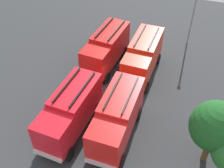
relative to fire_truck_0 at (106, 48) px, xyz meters
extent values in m
plane|color=#2D3033|center=(4.30, 2.14, -2.15)|extent=(48.79, 48.79, 0.00)
cube|color=red|center=(2.44, -0.18, -0.05)|extent=(2.38, 2.66, 2.60)
cube|color=#8C9EAD|center=(3.49, -0.26, 0.26)|extent=(0.24, 2.12, 1.46)
cube|color=red|center=(-1.05, 0.08, 0.10)|extent=(4.97, 2.85, 2.90)
cube|color=black|center=(-1.00, 0.76, 1.67)|extent=(4.32, 0.44, 0.12)
cube|color=black|center=(-1.10, -0.61, 1.67)|extent=(4.32, 0.44, 0.12)
cube|color=silver|center=(3.64, -0.27, -1.20)|extent=(0.38, 2.38, 0.28)
cylinder|color=black|center=(2.73, 1.00, -1.60)|extent=(1.12, 0.43, 1.10)
cylinder|color=black|center=(2.55, -1.40, -1.60)|extent=(1.12, 0.43, 1.10)
cylinder|color=black|center=(-2.15, 1.37, -1.60)|extent=(1.12, 0.43, 1.10)
cylinder|color=black|center=(-2.33, -1.03, -1.60)|extent=(1.12, 0.43, 1.10)
cube|color=red|center=(11.62, 0.25, -0.05)|extent=(2.33, 2.61, 2.60)
cube|color=#8C9EAD|center=(12.67, 0.19, 0.26)|extent=(0.19, 2.13, 1.46)
cube|color=red|center=(8.12, 0.43, 0.10)|extent=(4.92, 2.74, 2.90)
cube|color=black|center=(8.16, 1.11, 1.67)|extent=(4.32, 0.34, 0.12)
cube|color=black|center=(8.09, -0.26, 1.67)|extent=(4.32, 0.34, 0.12)
cube|color=silver|center=(12.82, 0.18, -1.20)|extent=(0.32, 2.38, 0.28)
cylinder|color=black|center=(11.88, 1.43, -1.60)|extent=(1.12, 0.41, 1.10)
cylinder|color=black|center=(11.75, -0.96, -1.60)|extent=(1.12, 0.41, 1.10)
cylinder|color=black|center=(6.98, 1.69, -1.60)|extent=(1.12, 0.41, 1.10)
cylinder|color=black|center=(6.86, -0.71, -1.60)|extent=(1.12, 0.41, 1.10)
cube|color=red|center=(2.54, 3.86, -0.05)|extent=(2.24, 2.54, 2.60)
cube|color=#8C9EAD|center=(3.59, 3.85, 0.26)|extent=(0.12, 2.13, 1.46)
cube|color=red|center=(-0.96, 3.92, 0.10)|extent=(4.84, 2.58, 2.90)
cube|color=black|center=(-0.95, 4.61, 1.67)|extent=(4.32, 0.19, 0.12)
cube|color=black|center=(-0.97, 3.24, 1.67)|extent=(4.32, 0.19, 0.12)
cube|color=silver|center=(3.74, 3.84, -1.20)|extent=(0.24, 2.38, 0.28)
cylinder|color=black|center=(2.76, 5.06, -1.60)|extent=(1.11, 0.37, 1.10)
cylinder|color=black|center=(2.72, 2.66, -1.60)|extent=(1.11, 0.37, 1.10)
cylinder|color=black|center=(-2.14, 5.14, -1.60)|extent=(1.11, 0.37, 1.10)
cylinder|color=black|center=(-2.18, 2.74, -1.60)|extent=(1.11, 0.37, 1.10)
cube|color=red|center=(10.99, 4.07, -0.05)|extent=(2.21, 2.51, 2.60)
cube|color=#8C9EAD|center=(12.04, 4.07, 0.26)|extent=(0.09, 2.13, 1.46)
cube|color=red|center=(7.49, 4.05, 0.10)|extent=(4.81, 2.52, 2.90)
cube|color=black|center=(7.49, 4.74, 1.67)|extent=(4.32, 0.14, 0.12)
cube|color=black|center=(7.50, 3.36, 1.67)|extent=(4.32, 0.14, 0.12)
cube|color=silver|center=(12.19, 4.07, -1.20)|extent=(0.21, 2.38, 0.28)
cylinder|color=black|center=(11.19, 5.27, -1.60)|extent=(1.10, 0.35, 1.10)
cylinder|color=black|center=(11.20, 2.87, -1.60)|extent=(1.10, 0.35, 1.10)
cylinder|color=black|center=(6.29, 5.25, -1.60)|extent=(1.10, 0.35, 1.10)
cylinder|color=black|center=(6.30, 2.85, -1.60)|extent=(1.10, 0.35, 1.10)
cylinder|color=black|center=(1.70, -2.23, -1.76)|extent=(0.16, 0.16, 0.78)
cylinder|color=black|center=(1.91, -2.20, -1.76)|extent=(0.16, 0.16, 0.78)
cube|color=#B7140F|center=(1.80, -2.21, -1.03)|extent=(0.45, 0.29, 0.68)
sphere|color=beige|center=(1.80, -2.21, -0.58)|extent=(0.22, 0.22, 0.22)
cylinder|color=#B7140F|center=(1.80, -2.21, -0.49)|extent=(0.28, 0.28, 0.07)
cylinder|color=brown|center=(8.55, 11.02, -1.03)|extent=(0.45, 0.45, 2.25)
sphere|color=#19511E|center=(8.55, 11.02, 1.63)|extent=(3.60, 3.60, 3.60)
cone|color=#F2600C|center=(9.28, -2.19, -1.84)|extent=(0.43, 0.43, 0.62)
cone|color=#F2600C|center=(5.16, 1.08, -1.79)|extent=(0.50, 0.50, 0.72)
cylinder|color=slate|center=(-7.10, 7.63, 1.09)|extent=(0.16, 0.16, 6.48)
camera|label=1|loc=(21.90, 8.36, 15.85)|focal=43.70mm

